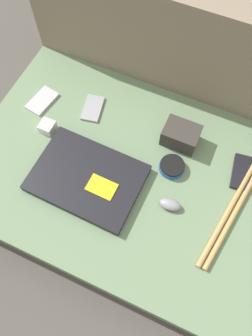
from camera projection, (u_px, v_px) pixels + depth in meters
ground_plane at (126, 186)px, 1.20m from camera, size 8.00×8.00×0.00m
couch_seat at (126, 179)px, 1.14m from camera, size 1.05×0.72×0.14m
couch_backrest at (180, 48)px, 1.15m from camera, size 1.05×0.20×0.51m
laptop at (87, 178)px, 1.05m from camera, size 0.35×0.26×0.03m
computer_mouse at (170, 205)px, 1.01m from camera, size 0.07×0.04×0.03m
speaker_puck at (172, 166)px, 1.07m from camera, size 0.08×0.08×0.03m
phone_silver at (42, 101)px, 1.18m from camera, size 0.09×0.12×0.01m
phone_black at (241, 172)px, 1.06m from camera, size 0.07×0.13×0.01m
phone_small at (93, 108)px, 1.17m from camera, size 0.08×0.12×0.01m
camera_pouch at (181, 135)px, 1.09m from camera, size 0.12×0.09×0.07m
charger_brick at (47, 127)px, 1.12m from camera, size 0.05×0.05×0.03m
drumstick_pair at (231, 213)px, 1.00m from camera, size 0.10×0.40×0.02m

